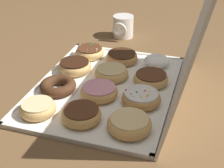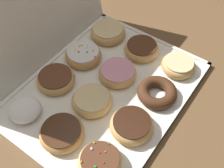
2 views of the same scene
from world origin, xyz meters
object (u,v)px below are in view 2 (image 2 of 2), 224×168
Objects in this scene: sprinkle_donut_0 at (100,162)px; chocolate_frosted_donut_1 at (132,125)px; donut_box at (106,91)px; powdered_filled_donut_8 at (25,110)px; glazed_ring_donut_11 at (108,32)px; glazed_ring_donut_3 at (178,65)px; chocolate_frosted_donut_7 at (142,49)px; chocolate_cake_ring_donut_2 at (157,92)px; sprinkle_donut_10 at (83,55)px; chocolate_frosted_donut_9 at (56,79)px; pink_frosted_donut_6 at (119,73)px; glazed_ring_donut_5 at (92,100)px; chocolate_frosted_donut_4 at (61,133)px.

chocolate_frosted_donut_1 is (0.13, -0.01, 0.00)m from sprinkle_donut_0.
donut_box is 0.24m from powdered_filled_donut_8.
glazed_ring_donut_3 is at bearing -88.95° from glazed_ring_donut_11.
glazed_ring_donut_11 is at bearing 89.39° from chocolate_frosted_donut_7.
chocolate_cake_ring_donut_2 is 0.27m from sprinkle_donut_10.
chocolate_frosted_donut_9 is 0.95× the size of glazed_ring_donut_11.
donut_box is 0.15m from chocolate_frosted_donut_1.
pink_frosted_donut_6 is 0.29m from powdered_filled_donut_8.
sprinkle_donut_0 is at bearing -146.27° from glazed_ring_donut_11.
chocolate_frosted_donut_7 is 1.26× the size of powdered_filled_donut_8.
sprinkle_donut_10 is (-0.00, 0.14, 0.00)m from pink_frosted_donut_6.
donut_box is at bearing 116.86° from chocolate_cake_ring_donut_2.
powdered_filled_donut_8 is 0.39m from glazed_ring_donut_11.
chocolate_frosted_donut_1 and glazed_ring_donut_11 have the same top height.
powdered_filled_donut_8 is at bearing 116.01° from chocolate_frosted_donut_1.
chocolate_frosted_donut_9 reaches higher than chocolate_cake_ring_donut_2.
chocolate_frosted_donut_7 is at bearing -19.17° from powdered_filled_donut_8.
chocolate_frosted_donut_7 is at bearing -1.09° from glazed_ring_donut_5.
sprinkle_donut_10 is at bearing 179.87° from glazed_ring_donut_11.
pink_frosted_donut_6 is 1.03× the size of chocolate_frosted_donut_7.
chocolate_cake_ring_donut_2 is 1.03× the size of chocolate_frosted_donut_7.
chocolate_frosted_donut_9 reaches higher than donut_box.
chocolate_frosted_donut_9 is (0.13, 0.01, -0.00)m from powdered_filled_donut_8.
sprinkle_donut_0 is at bearing 178.44° from chocolate_cake_ring_donut_2.
powdered_filled_donut_8 reaches higher than glazed_ring_donut_11.
powdered_filled_donut_8 is at bearing 146.05° from glazed_ring_donut_3.
chocolate_frosted_donut_4 is 1.00× the size of sprinkle_donut_10.
chocolate_frosted_donut_9 is at bearing 2.60° from powdered_filled_donut_8.
chocolate_frosted_donut_7 is (0.19, -0.01, 0.02)m from donut_box.
chocolate_cake_ring_donut_2 is at bearing -87.16° from pink_frosted_donut_6.
glazed_ring_donut_11 is at bearing 34.25° from donut_box.
pink_frosted_donut_6 is at bearing -4.34° from donut_box.
sprinkle_donut_10 is at bearing 91.87° from chocolate_cake_ring_donut_2.
chocolate_frosted_donut_1 reaches higher than donut_box.
chocolate_frosted_donut_9 is at bearing 63.84° from sprinkle_donut_0.
chocolate_frosted_donut_7 is (0.12, 0.13, 0.00)m from chocolate_cake_ring_donut_2.
pink_frosted_donut_6 is 0.14m from sprinkle_donut_10.
chocolate_frosted_donut_1 reaches higher than pink_frosted_donut_6.
glazed_ring_donut_5 is (0.13, 0.13, -0.00)m from sprinkle_donut_0.
chocolate_frosted_donut_7 is 0.96× the size of sprinkle_donut_10.
sprinkle_donut_0 is 0.36m from sprinkle_donut_10.
sprinkle_donut_0 is 0.47m from glazed_ring_donut_11.
chocolate_frosted_donut_1 is at bearing -134.32° from glazed_ring_donut_11.
chocolate_frosted_donut_9 is (0.00, 0.27, -0.00)m from chocolate_frosted_donut_1.
chocolate_frosted_donut_4 is 1.03× the size of chocolate_frosted_donut_9.
pink_frosted_donut_6 is at bearing -1.39° from chocolate_frosted_donut_4.
sprinkle_donut_0 is at bearing 178.79° from glazed_ring_donut_3.
chocolate_frosted_donut_1 is 1.01× the size of glazed_ring_donut_5.
chocolate_frosted_donut_9 is at bearing 47.13° from chocolate_frosted_donut_4.
pink_frosted_donut_6 reaches higher than chocolate_cake_ring_donut_2.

